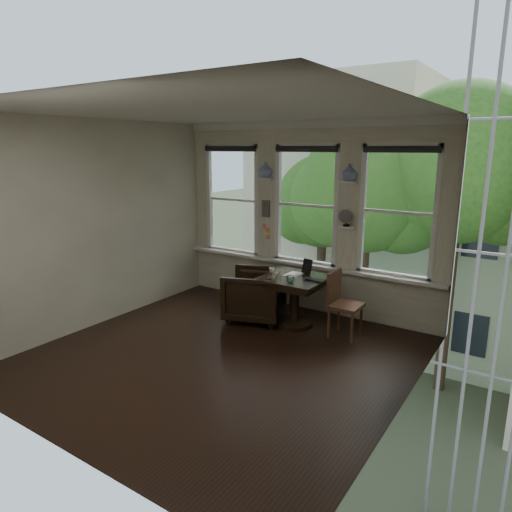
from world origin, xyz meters
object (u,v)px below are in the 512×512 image
Objects in this scene: side_chair_right at (346,305)px; table at (294,301)px; mug at (272,271)px; laptop at (313,281)px; armchair_left at (254,295)px.

table is at bearing 93.04° from side_chair_right.
side_chair_right is at bearing 3.39° from mug.
armchair_left is at bearing -172.49° from laptop.
mug is (-1.16, -0.07, 0.33)m from side_chair_right.
laptop is at bearing 74.46° from armchair_left.
mug is at bearing 89.02° from armchair_left.
armchair_left is 2.88× the size of laptop.
table is 0.50m from laptop.
mug reaches higher than armchair_left.
side_chair_right is 9.56× the size of mug.
table is 9.35× the size of mug.
laptop reaches higher than table.
armchair_left is 1.03m from laptop.
side_chair_right is (0.79, 0.03, 0.09)m from table.
armchair_left is 0.49m from mug.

